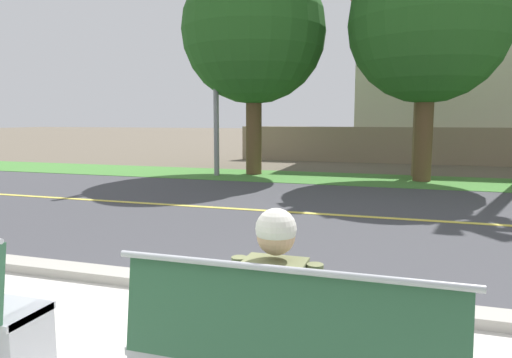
% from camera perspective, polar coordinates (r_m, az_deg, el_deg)
% --- Properties ---
extents(ground_plane, '(140.00, 140.00, 0.00)m').
position_cam_1_polar(ground_plane, '(10.13, 6.55, -2.50)').
color(ground_plane, '#665B4C').
extents(curb_edge, '(44.00, 0.30, 0.11)m').
position_cam_1_polar(curb_edge, '(4.86, -6.60, -12.83)').
color(curb_edge, '#ADA89E').
rests_on(curb_edge, ground_plane).
extents(street_asphalt, '(52.00, 8.00, 0.01)m').
position_cam_1_polar(street_asphalt, '(8.69, 4.66, -4.10)').
color(street_asphalt, '#424247').
rests_on(street_asphalt, ground_plane).
extents(road_centre_line, '(48.00, 0.14, 0.01)m').
position_cam_1_polar(road_centre_line, '(8.69, 4.66, -4.07)').
color(road_centre_line, '#E0CC4C').
rests_on(road_centre_line, ground_plane).
extents(far_verge_grass, '(48.00, 2.80, 0.02)m').
position_cam_1_polar(far_verge_grass, '(13.73, 9.49, 0.08)').
color(far_verge_grass, '#478438').
rests_on(far_verge_grass, ground_plane).
extents(bench_right, '(1.83, 0.48, 1.01)m').
position_cam_1_polar(bench_right, '(2.69, 3.95, -20.89)').
color(bench_right, '#9EA0A8').
rests_on(bench_right, ground_plane).
extents(seated_person_olive, '(0.52, 0.68, 1.25)m').
position_cam_1_polar(seated_person_olive, '(2.77, 2.92, -15.03)').
color(seated_person_olive, '#333D56').
rests_on(seated_person_olive, ground_plane).
extents(streetlamp, '(0.24, 2.10, 7.48)m').
position_cam_1_polar(streetlamp, '(14.55, -4.68, 17.35)').
color(streetlamp, gray).
rests_on(streetlamp, ground_plane).
extents(shade_tree_far_left, '(4.33, 4.33, 7.15)m').
position_cam_1_polar(shade_tree_far_left, '(14.65, 0.16, 18.85)').
color(shade_tree_far_left, brown).
rests_on(shade_tree_far_left, ground_plane).
extents(shade_tree_left, '(4.26, 4.26, 7.03)m').
position_cam_1_polar(shade_tree_left, '(13.86, 20.96, 18.73)').
color(shade_tree_left, brown).
rests_on(shade_tree_left, ground_plane).
extents(garden_wall, '(13.00, 0.36, 1.40)m').
position_cam_1_polar(garden_wall, '(18.94, 17.49, 3.93)').
color(garden_wall, gray).
rests_on(garden_wall, ground_plane).
extents(house_across_street, '(12.11, 6.91, 7.23)m').
position_cam_1_polar(house_across_street, '(22.50, 27.51, 11.49)').
color(house_across_street, beige).
rests_on(house_across_street, ground_plane).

